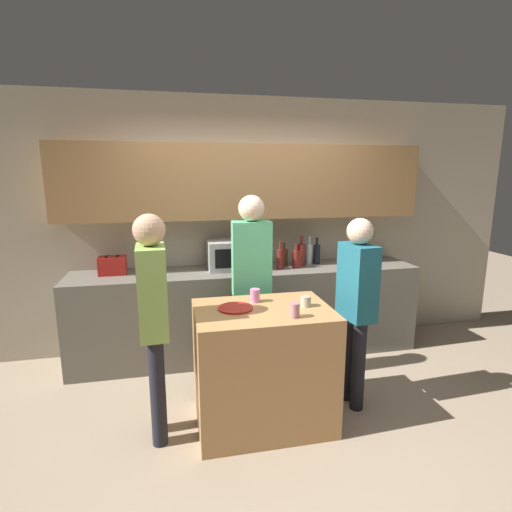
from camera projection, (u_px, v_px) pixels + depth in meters
The scene contains 20 objects.
ground_plane at pixel (284, 432), 3.01m from camera, with size 14.00×14.00×0.00m, color gray.
back_wall at pixel (243, 209), 4.28m from camera, with size 6.40×0.40×2.70m.
back_counter at pixel (249, 312), 4.24m from camera, with size 3.60×0.62×0.93m.
kitchen_island at pixel (263, 366), 3.06m from camera, with size 1.02×0.72×0.92m.
microwave at pixel (233, 254), 4.16m from camera, with size 0.52×0.39×0.30m.
toaster at pixel (113, 265), 3.92m from camera, with size 0.26×0.16×0.18m.
potted_plant at pixel (369, 244), 4.47m from camera, with size 0.14×0.14×0.40m.
bottle_0 at pixel (280, 259), 4.14m from camera, with size 0.07×0.07×0.29m.
bottle_1 at pixel (284, 257), 4.30m from camera, with size 0.08×0.08×0.25m.
bottle_2 at pixel (296, 259), 4.19m from camera, with size 0.08×0.08×0.26m.
bottle_3 at pixel (301, 254), 4.29m from camera, with size 0.09×0.09×0.33m.
bottle_4 at pixel (309, 253), 4.37m from camera, with size 0.07×0.07×0.31m.
bottle_5 at pixel (317, 254), 4.39m from camera, with size 0.07×0.07×0.29m.
plate_on_island at pixel (236, 308), 2.96m from camera, with size 0.26×0.26×0.01m.
cup_0 at pixel (255, 295), 3.11m from camera, with size 0.08×0.08×0.10m.
cup_1 at pixel (306, 301), 3.01m from camera, with size 0.08×0.08×0.08m.
cup_2 at pixel (295, 310), 2.78m from camera, with size 0.07×0.07×0.10m.
person_left at pixel (153, 310), 2.76m from camera, with size 0.22×0.35×1.65m.
person_center at pixel (356, 298), 3.20m from camera, with size 0.22×0.36×1.57m.
person_right at pixel (252, 274), 3.54m from camera, with size 0.35×0.23×1.73m.
Camera 1 is at (-0.77, -2.57, 1.91)m, focal length 28.00 mm.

